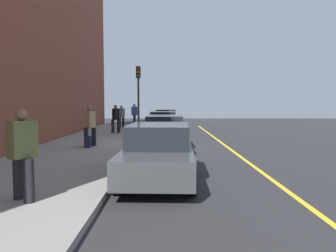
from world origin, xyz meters
name	(u,v)px	position (x,y,z in m)	size (l,w,h in m)	color
ground_plane	(160,147)	(0.00, 0.00, 0.00)	(56.00, 56.00, 0.00)	#28282B
sidewalk	(90,145)	(0.00, -3.30, 0.07)	(28.00, 4.60, 0.15)	gray
lane_stripe_centre	(227,147)	(0.00, 3.20, 0.00)	(28.00, 0.14, 0.01)	gold
parked_car_black	(165,118)	(-12.41, 0.23, 0.76)	(4.59, 2.00, 1.51)	black
parked_car_green	(163,123)	(-6.04, 0.07, 0.76)	(4.54, 1.90, 1.51)	black
parked_car_silver	(164,132)	(0.70, 0.21, 0.76)	(4.72, 1.93, 1.51)	black
parked_car_charcoal	(159,152)	(6.67, 0.11, 0.76)	(4.54, 2.03, 1.51)	black
pedestrian_tan_coat	(90,125)	(0.85, -3.11, 1.11)	(0.56, 0.56, 1.80)	black
pedestrian_black_coat	(116,118)	(-5.68, -2.98, 1.11)	(0.58, 0.54, 1.81)	black
pedestrian_blue_coat	(134,114)	(-12.43, -2.42, 1.14)	(0.61, 0.51, 1.85)	black
pedestrian_olive_coat	(23,152)	(9.03, -2.53, 1.13)	(0.58, 0.55, 1.84)	black
pedestrian_grey_coat	(121,116)	(-9.55, -3.14, 1.08)	(0.51, 0.56, 1.75)	black
traffic_light_pole	(138,88)	(-4.49, -1.39, 2.96)	(0.35, 0.26, 4.14)	#2D2D19
rolling_suitcase	(88,142)	(1.30, -3.09, 0.40)	(0.34, 0.22, 0.86)	#191E38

